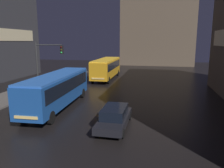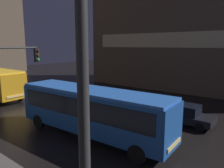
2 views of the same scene
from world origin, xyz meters
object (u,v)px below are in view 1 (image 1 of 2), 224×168
object	(u,v)px
bus_far	(106,67)
car_taxi	(114,117)
bus_near	(57,87)
traffic_light_main	(46,60)

from	to	relation	value
bus_far	car_taxi	size ratio (longest dim) A/B	2.22
bus_near	traffic_light_main	xyz separation A→B (m)	(-3.05, 3.80, 2.10)
bus_far	traffic_light_main	size ratio (longest dim) A/B	1.79
bus_near	bus_far	bearing A→B (deg)	-94.99
bus_far	bus_near	bearing A→B (deg)	86.84
bus_near	bus_far	size ratio (longest dim) A/B	1.02
car_taxi	bus_far	bearing A→B (deg)	-74.79
bus_near	car_taxi	bearing A→B (deg)	147.43
bus_near	traffic_light_main	distance (m)	5.31
traffic_light_main	bus_far	bearing A→B (deg)	73.06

